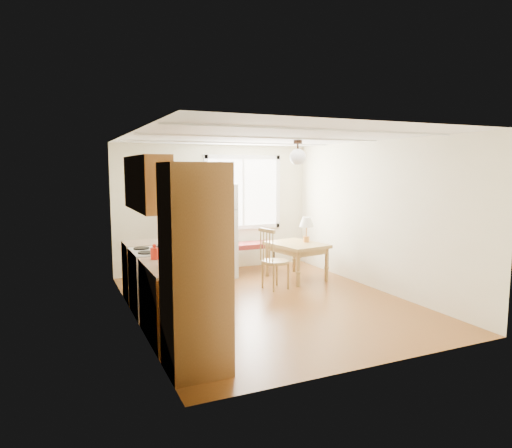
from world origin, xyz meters
TOP-DOWN VIEW (x-y plane):
  - room_shell at (0.00, 0.00)m, footprint 4.60×5.60m
  - kitchen_run at (-1.72, -0.63)m, footprint 0.65×3.40m
  - window_unit at (0.60, 2.47)m, footprint 1.64×0.05m
  - pendant_light at (0.70, 0.40)m, footprint 0.26×0.26m
  - refrigerator at (-0.24, 1.92)m, footprint 0.77×0.77m
  - bench at (0.50, 2.06)m, footprint 1.24×0.46m
  - dining_table at (1.11, 1.14)m, footprint 0.98×1.19m
  - chair at (0.34, 0.64)m, footprint 0.48×0.48m
  - table_lamp at (1.34, 1.17)m, footprint 0.27×0.27m
  - coffee_maker at (-1.72, -0.90)m, footprint 0.17×0.22m
  - kettle at (-1.81, -0.44)m, footprint 0.10×0.10m

SIDE VIEW (x-z plane):
  - bench at x=0.50m, z-range 0.22..0.79m
  - dining_table at x=1.11m, z-range 0.23..0.90m
  - chair at x=0.34m, z-range 0.08..1.11m
  - kitchen_run at x=-1.72m, z-range -0.26..1.94m
  - refrigerator at x=-0.24m, z-range 0.00..1.75m
  - kettle at x=-1.81m, z-range 0.88..1.08m
  - table_lamp at x=1.34m, z-range 0.77..1.24m
  - coffee_maker at x=-1.72m, z-range 0.86..1.18m
  - room_shell at x=0.00m, z-range -0.06..2.56m
  - window_unit at x=0.60m, z-range 0.79..2.31m
  - pendant_light at x=0.70m, z-range 2.04..2.44m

